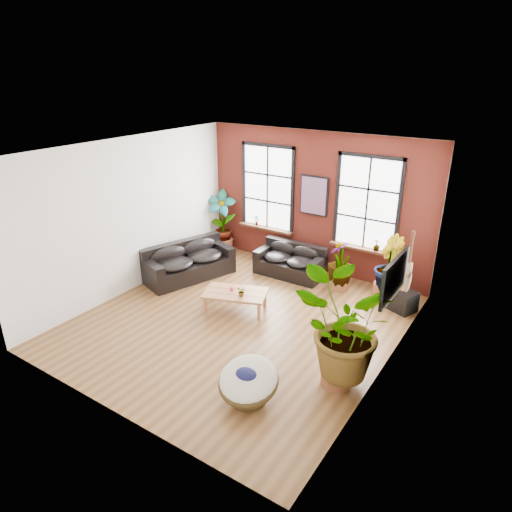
# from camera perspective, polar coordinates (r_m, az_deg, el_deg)

# --- Properties ---
(room) EXTENTS (6.04, 6.54, 3.54)m
(room) POSITION_cam_1_polar(r_m,az_deg,el_deg) (8.90, -1.61, 2.01)
(room) COLOR brown
(room) RESTS_ON ground
(sofa_back) EXTENTS (1.71, 0.84, 0.78)m
(sofa_back) POSITION_cam_1_polar(r_m,az_deg,el_deg) (11.47, 4.37, -0.66)
(sofa_back) COLOR black
(sofa_back) RESTS_ON ground
(sofa_left) EXTENTS (1.57, 2.38, 0.87)m
(sofa_left) POSITION_cam_1_polar(r_m,az_deg,el_deg) (11.42, -8.53, -0.75)
(sofa_left) COLOR black
(sofa_left) RESTS_ON ground
(coffee_table) EXTENTS (1.50, 1.17, 0.51)m
(coffee_table) POSITION_cam_1_polar(r_m,az_deg,el_deg) (9.79, -2.61, -4.78)
(coffee_table) COLOR #A06339
(coffee_table) RESTS_ON ground
(papasan_chair) EXTENTS (1.04, 1.05, 0.72)m
(papasan_chair) POSITION_cam_1_polar(r_m,az_deg,el_deg) (7.33, -0.96, -15.40)
(papasan_chair) COLOR #3E2F16
(papasan_chair) RESTS_ON ground
(poster) EXTENTS (0.74, 0.06, 0.98)m
(poster) POSITION_cam_1_polar(r_m,az_deg,el_deg) (11.33, 7.25, 7.49)
(poster) COLOR black
(poster) RESTS_ON room
(tv_wall_unit) EXTENTS (0.13, 1.86, 1.20)m
(tv_wall_unit) POSITION_cam_1_polar(r_m,az_deg,el_deg) (8.21, 17.37, -2.47)
(tv_wall_unit) COLOR black
(tv_wall_unit) RESTS_ON room
(media_box) EXTENTS (0.67, 0.62, 0.45)m
(media_box) POSITION_cam_1_polar(r_m,az_deg,el_deg) (10.33, 17.81, -5.33)
(media_box) COLOR black
(media_box) RESTS_ON ground
(pot_back_left) EXTENTS (0.58, 0.58, 0.35)m
(pot_back_left) POSITION_cam_1_polar(r_m,az_deg,el_deg) (13.02, -4.00, 1.43)
(pot_back_left) COLOR brown
(pot_back_left) RESTS_ON ground
(pot_back_right) EXTENTS (0.64, 0.64, 0.37)m
(pot_back_right) POSITION_cam_1_polar(r_m,az_deg,el_deg) (10.73, 15.76, -4.22)
(pot_back_right) COLOR brown
(pot_back_right) RESTS_ON ground
(pot_right_wall) EXTENTS (0.55, 0.55, 0.37)m
(pot_right_wall) POSITION_cam_1_polar(r_m,az_deg,el_deg) (7.87, 9.99, -14.38)
(pot_right_wall) COLOR brown
(pot_right_wall) RESTS_ON ground
(pot_mid) EXTENTS (0.53, 0.53, 0.35)m
(pot_mid) POSITION_cam_1_polar(r_m,az_deg,el_deg) (10.98, 10.31, -3.13)
(pot_mid) COLOR brown
(pot_mid) RESTS_ON ground
(floor_plant_back_left) EXTENTS (1.01, 0.89, 1.60)m
(floor_plant_back_left) POSITION_cam_1_polar(r_m,az_deg,el_deg) (12.75, -4.32, 4.64)
(floor_plant_back_left) COLOR #15501B
(floor_plant_back_left) RESTS_ON ground
(floor_plant_back_right) EXTENTS (0.82, 0.90, 1.34)m
(floor_plant_back_right) POSITION_cam_1_polar(r_m,az_deg,el_deg) (10.48, 16.18, -1.11)
(floor_plant_back_right) COLOR #15501B
(floor_plant_back_right) RESTS_ON ground
(floor_plant_right_wall) EXTENTS (1.97, 1.86, 1.73)m
(floor_plant_right_wall) POSITION_cam_1_polar(r_m,az_deg,el_deg) (7.41, 10.65, -9.13)
(floor_plant_right_wall) COLOR #15501B
(floor_plant_right_wall) RESTS_ON ground
(floor_plant_mid) EXTENTS (0.68, 0.68, 1.11)m
(floor_plant_mid) POSITION_cam_1_polar(r_m,az_deg,el_deg) (10.74, 10.53, -0.69)
(floor_plant_mid) COLOR #15501B
(floor_plant_mid) RESTS_ON ground
(table_plant) EXTENTS (0.25, 0.24, 0.22)m
(table_plant) POSITION_cam_1_polar(r_m,az_deg,el_deg) (9.54, -1.82, -4.46)
(table_plant) COLOR #15501B
(table_plant) RESTS_ON coffee_table
(sill_plant_left) EXTENTS (0.17, 0.17, 0.27)m
(sill_plant_left) POSITION_cam_1_polar(r_m,az_deg,el_deg) (12.34, 0.06, 4.50)
(sill_plant_left) COLOR #15501B
(sill_plant_left) RESTS_ON room
(sill_plant_right) EXTENTS (0.19, 0.19, 0.27)m
(sill_plant_right) POSITION_cam_1_polar(r_m,az_deg,el_deg) (10.97, 14.85, 1.34)
(sill_plant_right) COLOR #15501B
(sill_plant_right) RESTS_ON room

